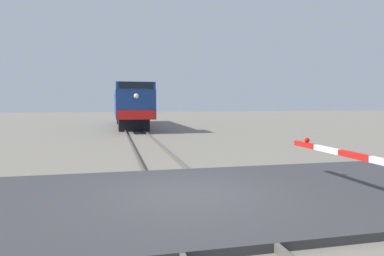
# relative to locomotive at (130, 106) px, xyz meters

# --- Properties ---
(ground_plane) EXTENTS (160.00, 160.00, 0.00)m
(ground_plane) POSITION_rel_locomotive_xyz_m (0.00, -25.57, -1.98)
(ground_plane) COLOR gray
(rail_track_left) EXTENTS (0.08, 80.00, 0.15)m
(rail_track_left) POSITION_rel_locomotive_xyz_m (-0.72, -25.57, -1.90)
(rail_track_left) COLOR #59544C
(rail_track_left) RESTS_ON ground_plane
(rail_track_right) EXTENTS (0.08, 80.00, 0.15)m
(rail_track_right) POSITION_rel_locomotive_xyz_m (0.72, -25.57, -1.90)
(rail_track_right) COLOR #59544C
(rail_track_right) RESTS_ON ground_plane
(road_surface) EXTENTS (36.00, 5.93, 0.15)m
(road_surface) POSITION_rel_locomotive_xyz_m (0.00, -25.57, -1.90)
(road_surface) COLOR #38383A
(road_surface) RESTS_ON ground_plane
(locomotive) EXTENTS (2.82, 18.08, 3.74)m
(locomotive) POSITION_rel_locomotive_xyz_m (0.00, 0.00, 0.00)
(locomotive) COLOR black
(locomotive) RESTS_ON ground_plane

